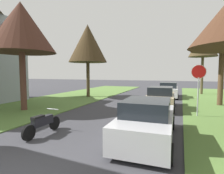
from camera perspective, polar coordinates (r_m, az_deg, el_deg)
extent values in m
cylinder|color=#9EA0A5|center=(11.36, 25.77, -2.89)|extent=(0.07, 0.24, 2.25)
cylinder|color=white|center=(11.38, 25.97, 4.41)|extent=(0.81, 0.13, 0.80)
cylinder|color=red|center=(11.38, 25.97, 4.41)|extent=(0.76, 0.14, 0.76)
cylinder|color=#4E3824|center=(16.18, 31.45, 2.45)|extent=(0.39, 0.39, 4.21)
cone|color=#3E2A19|center=(16.50, 31.97, 15.08)|extent=(4.49, 4.49, 3.01)
cylinder|color=#4E3824|center=(16.95, 30.32, 11.90)|extent=(1.52, 0.86, 1.43)
cylinder|color=#4E3824|center=(16.59, 30.95, 11.94)|extent=(0.79, 0.64, 1.32)
cylinder|color=#4D422A|center=(23.86, 26.83, 3.33)|extent=(0.30, 0.30, 4.44)
cone|color=#3E311D|center=(24.11, 27.14, 12.17)|extent=(3.22, 3.22, 2.97)
cylinder|color=#4D422A|center=(23.90, 26.11, 10.40)|extent=(0.30, 0.94, 1.49)
cylinder|color=#4D422A|center=(24.48, 27.34, 9.37)|extent=(1.11, 0.50, 0.83)
cylinder|color=brown|center=(13.40, -26.55, 1.58)|extent=(0.40, 0.40, 3.85)
cone|color=#44271D|center=(13.72, -27.09, 16.67)|extent=(4.42, 4.42, 3.31)
cylinder|color=brown|center=(13.15, -26.21, 13.16)|extent=(0.52, 1.04, 1.55)
cylinder|color=brown|center=(13.98, -27.40, 12.78)|extent=(0.64, 1.00, 1.65)
cylinder|color=#493B24|center=(19.12, -7.66, 2.40)|extent=(0.35, 0.35, 3.63)
cone|color=#3A2C19|center=(19.36, -7.78, 13.62)|extent=(4.03, 4.03, 3.90)
cylinder|color=#493B24|center=(19.64, -7.35, 8.78)|extent=(1.08, 0.41, 0.83)
cylinder|color=#493B24|center=(19.17, -9.24, 10.14)|extent=(0.75, 1.03, 1.63)
cube|color=#BCBCC1|center=(7.03, 11.19, -11.69)|extent=(1.94, 4.45, 0.85)
cube|color=black|center=(6.66, 11.00, -6.36)|extent=(1.66, 2.07, 0.56)
cylinder|color=black|center=(8.83, 7.11, -10.25)|extent=(0.22, 0.61, 0.60)
cylinder|color=black|center=(8.63, 18.65, -10.79)|extent=(0.22, 0.61, 0.60)
cylinder|color=black|center=(5.81, -0.40, -18.15)|extent=(0.22, 0.61, 0.60)
cylinder|color=black|center=(5.51, 17.94, -19.68)|extent=(0.22, 0.61, 0.60)
cube|color=tan|center=(13.39, 15.30, -4.07)|extent=(1.94, 4.45, 0.85)
cube|color=black|center=(13.09, 15.28, -1.15)|extent=(1.66, 2.07, 0.56)
cylinder|color=black|center=(15.14, 12.47, -4.15)|extent=(0.22, 0.61, 0.60)
cylinder|color=black|center=(15.03, 19.08, -4.35)|extent=(0.22, 0.61, 0.60)
cylinder|color=black|center=(11.92, 10.45, -6.43)|extent=(0.22, 0.61, 0.60)
cylinder|color=black|center=(11.77, 18.89, -6.74)|extent=(0.22, 0.61, 0.60)
cube|color=white|center=(19.83, 17.58, -1.39)|extent=(1.94, 4.45, 0.85)
cube|color=black|center=(19.55, 17.61, 0.60)|extent=(1.66, 2.07, 0.56)
cylinder|color=black|center=(21.55, 15.42, -1.67)|extent=(0.22, 0.61, 0.60)
cylinder|color=black|center=(21.49, 20.05, -1.80)|extent=(0.22, 0.61, 0.60)
cylinder|color=black|center=(18.28, 14.63, -2.72)|extent=(0.22, 0.61, 0.60)
cylinder|color=black|center=(18.21, 20.10, -2.88)|extent=(0.22, 0.61, 0.60)
cylinder|color=black|center=(8.58, -17.88, -10.87)|extent=(0.11, 0.60, 0.60)
cylinder|color=black|center=(7.57, -25.09, -13.15)|extent=(0.11, 0.60, 0.60)
cube|color=black|center=(7.98, -21.30, -10.04)|extent=(0.25, 1.02, 0.36)
cube|color=black|center=(7.76, -22.62, -8.97)|extent=(0.23, 0.56, 0.12)
cylinder|color=#9EA0A5|center=(8.36, -18.42, -6.72)|extent=(0.60, 0.05, 0.04)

